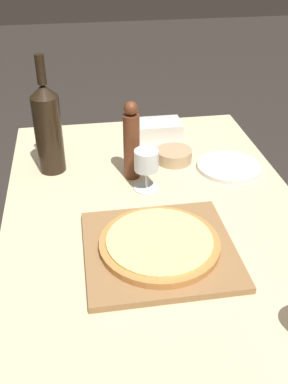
% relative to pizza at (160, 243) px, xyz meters
% --- Properties ---
extents(ground_plane, '(12.00, 12.00, 0.00)m').
position_rel_pizza_xyz_m(ground_plane, '(0.02, 0.18, -0.78)').
color(ground_plane, '#2D2823').
extents(dining_table, '(0.86, 1.28, 0.75)m').
position_rel_pizza_xyz_m(dining_table, '(0.02, 0.18, -0.13)').
color(dining_table, '#CCB78E').
rests_on(dining_table, ground_plane).
extents(cutting_board, '(0.37, 0.35, 0.02)m').
position_rel_pizza_xyz_m(cutting_board, '(-0.00, -0.00, -0.02)').
color(cutting_board, olive).
rests_on(cutting_board, dining_table).
extents(pizza, '(0.30, 0.30, 0.02)m').
position_rel_pizza_xyz_m(pizza, '(0.00, 0.00, 0.00)').
color(pizza, '#BC7A3D').
rests_on(pizza, cutting_board).
extents(wine_bottle, '(0.09, 0.09, 0.38)m').
position_rel_pizza_xyz_m(wine_bottle, '(-0.27, 0.47, 0.12)').
color(wine_bottle, black).
rests_on(wine_bottle, dining_table).
extents(pepper_mill, '(0.05, 0.05, 0.25)m').
position_rel_pizza_xyz_m(pepper_mill, '(-0.02, 0.38, 0.09)').
color(pepper_mill, '#5B2D19').
rests_on(pepper_mill, dining_table).
extents(wine_glass, '(0.08, 0.08, 0.13)m').
position_rel_pizza_xyz_m(wine_glass, '(0.02, 0.30, 0.06)').
color(wine_glass, silver).
rests_on(wine_glass, dining_table).
extents(small_bowl, '(0.12, 0.12, 0.04)m').
position_rel_pizza_xyz_m(small_bowl, '(0.14, 0.46, -0.01)').
color(small_bowl, tan).
rests_on(small_bowl, dining_table).
extents(dinner_plate, '(0.21, 0.21, 0.01)m').
position_rel_pizza_xyz_m(dinner_plate, '(0.31, 0.38, -0.02)').
color(dinner_plate, silver).
rests_on(dinner_plate, dining_table).
extents(food_container, '(0.17, 0.11, 0.05)m').
position_rel_pizza_xyz_m(food_container, '(0.12, 0.68, -0.00)').
color(food_container, beige).
rests_on(food_container, dining_table).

